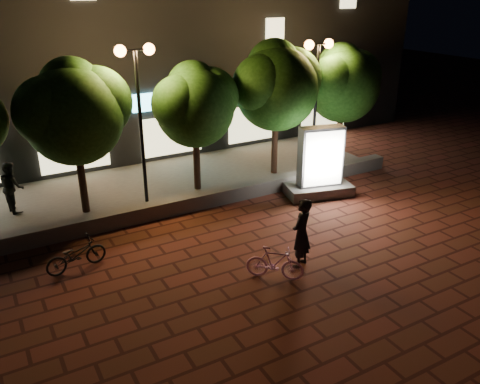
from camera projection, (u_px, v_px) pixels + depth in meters
ground at (265, 261)px, 13.22m from camera, size 80.00×80.00×0.00m
retaining_wall at (202, 200)px, 16.33m from camera, size 16.00×0.45×0.50m
sidewalk at (173, 182)px, 18.42m from camera, size 16.00×5.00×0.08m
building_block at (112, 31)px, 21.70m from camera, size 28.00×8.12×11.30m
tree_left at (74, 109)px, 14.71m from camera, size 3.60×3.00×4.89m
tree_mid at (195, 102)px, 16.60m from camera, size 3.24×2.70×4.50m
tree_right at (277, 83)px, 17.96m from camera, size 3.72×3.10×5.07m
tree_far_right at (344, 81)px, 19.48m from camera, size 3.48×2.90×4.76m
street_lamp_left at (138, 85)px, 15.15m from camera, size 1.26×0.36×5.18m
street_lamp_right at (317, 71)px, 18.36m from camera, size 1.26×0.36×4.98m
ad_kiosk at (320, 168)px, 17.01m from camera, size 2.51×1.66×2.49m
scooter_pink at (275, 263)px, 12.27m from camera, size 1.37×1.29×0.89m
rider at (301, 233)px, 12.63m from camera, size 0.83×0.74×1.92m
scooter_parked at (76, 255)px, 12.68m from camera, size 1.66×0.79×0.84m
pedestrian at (12, 187)px, 15.65m from camera, size 0.80×0.93×1.68m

